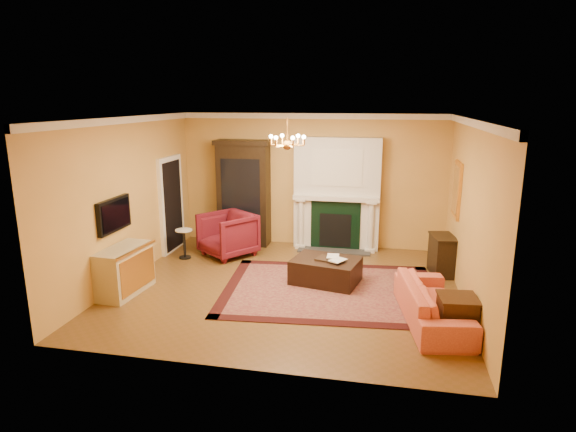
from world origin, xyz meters
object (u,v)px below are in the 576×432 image
(commode, at_px, (124,270))
(coral_sofa, at_px, (433,297))
(wingback_armchair, at_px, (228,232))
(pedestal_table, at_px, (184,242))
(china_cabinet, at_px, (244,195))
(end_table, at_px, (457,317))
(leather_ottoman, at_px, (326,270))
(console_table, at_px, (442,256))

(commode, relative_size, coral_sofa, 0.54)
(wingback_armchair, xyz_separation_m, pedestal_table, (-0.84, -0.37, -0.15))
(china_cabinet, height_order, pedestal_table, china_cabinet)
(end_table, bearing_deg, pedestal_table, 154.40)
(wingback_armchair, relative_size, commode, 0.93)
(china_cabinet, distance_m, leather_ottoman, 3.16)
(commode, relative_size, leather_ottoman, 0.94)
(china_cabinet, xyz_separation_m, coral_sofa, (3.95, -3.38, -0.75))
(china_cabinet, xyz_separation_m, console_table, (4.31, -1.23, -0.78))
(pedestal_table, distance_m, coral_sofa, 5.31)
(coral_sofa, height_order, console_table, coral_sofa)
(china_cabinet, relative_size, console_table, 3.11)
(end_table, distance_m, console_table, 2.57)
(pedestal_table, bearing_deg, console_table, 0.88)
(commode, bearing_deg, leather_ottoman, 23.68)
(wingback_armchair, xyz_separation_m, console_table, (4.41, -0.29, -0.14))
(wingback_armchair, distance_m, leather_ottoman, 2.57)
(china_cabinet, bearing_deg, wingback_armchair, -97.00)
(commode, height_order, console_table, commode)
(coral_sofa, distance_m, console_table, 2.18)
(china_cabinet, bearing_deg, commode, -110.86)
(commode, height_order, end_table, commode)
(pedestal_table, xyz_separation_m, leather_ottoman, (3.11, -0.80, -0.13))
(china_cabinet, height_order, leather_ottoman, china_cabinet)
(pedestal_table, xyz_separation_m, console_table, (5.25, 0.08, 0.00))
(china_cabinet, bearing_deg, console_table, -16.62)
(pedestal_table, relative_size, end_table, 1.11)
(commode, xyz_separation_m, console_table, (5.51, 2.06, -0.04))
(coral_sofa, bearing_deg, wingback_armchair, 49.81)
(wingback_armchair, bearing_deg, end_table, 3.89)
(wingback_armchair, relative_size, console_table, 1.38)
(china_cabinet, xyz_separation_m, commode, (-1.20, -3.28, -0.74))
(console_table, bearing_deg, commode, -169.50)
(pedestal_table, bearing_deg, end_table, -25.60)
(pedestal_table, bearing_deg, commode, -97.50)
(china_cabinet, distance_m, coral_sofa, 5.25)
(coral_sofa, relative_size, console_table, 2.75)
(pedestal_table, height_order, end_table, pedestal_table)
(china_cabinet, xyz_separation_m, end_table, (4.25, -3.79, -0.87))
(commode, relative_size, console_table, 1.49)
(pedestal_table, height_order, coral_sofa, coral_sofa)
(end_table, height_order, leather_ottoman, end_table)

